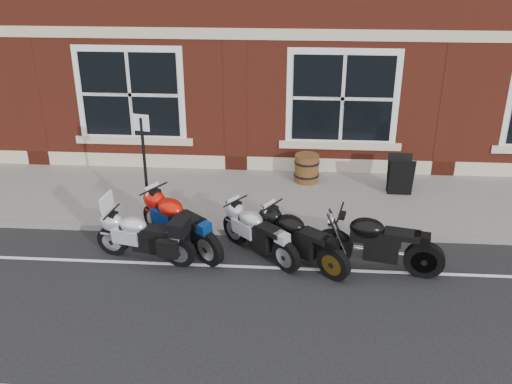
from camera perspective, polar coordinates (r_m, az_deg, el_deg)
ground at (r=10.08m, az=1.08°, el=-8.17°), size 80.00×80.00×0.00m
sidewalk at (r=12.69m, az=1.81°, el=-0.66°), size 30.00×3.00×0.12m
kerb at (r=11.28m, az=1.47°, el=-4.04°), size 30.00×0.16×0.12m
moto_touring_silver at (r=10.45m, az=-11.28°, el=-4.14°), size 1.90×0.63×1.27m
moto_sport_red at (r=10.67m, az=-7.54°, el=-2.88°), size 1.78×1.56×1.00m
moto_sport_black at (r=10.15m, az=4.43°, el=-4.49°), size 1.70×1.40×0.93m
moto_sport_silver at (r=10.38m, az=0.36°, el=-3.91°), size 1.50×1.45×0.88m
moto_naked_black at (r=10.14m, az=11.94°, el=-4.70°), size 2.24×0.64×1.02m
a_board_sign at (r=13.02m, az=14.23°, el=1.64°), size 0.54×0.36×0.88m
barrel_planter at (r=13.37m, az=5.09°, el=2.39°), size 0.59×0.59×0.66m
parking_sign at (r=11.18m, az=-11.08°, el=2.94°), size 0.32×0.09×2.26m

